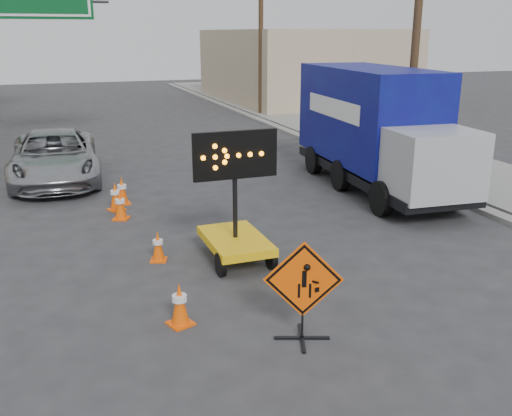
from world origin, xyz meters
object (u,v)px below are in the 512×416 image
construction_sign (303,289)px  pickup_truck (55,157)px  box_truck (375,136)px  arrow_board (235,232)px

construction_sign → pickup_truck: construction_sign is taller
pickup_truck → box_truck: size_ratio=0.74×
pickup_truck → arrow_board: bearing=-66.1°
construction_sign → box_truck: bearing=72.4°
arrow_board → construction_sign: bearing=-90.8°
arrow_board → pickup_truck: 8.70m
construction_sign → arrow_board: (0.02, 3.31, -0.23)m
construction_sign → box_truck: 9.21m
construction_sign → arrow_board: 3.32m
pickup_truck → box_truck: bearing=-23.0°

